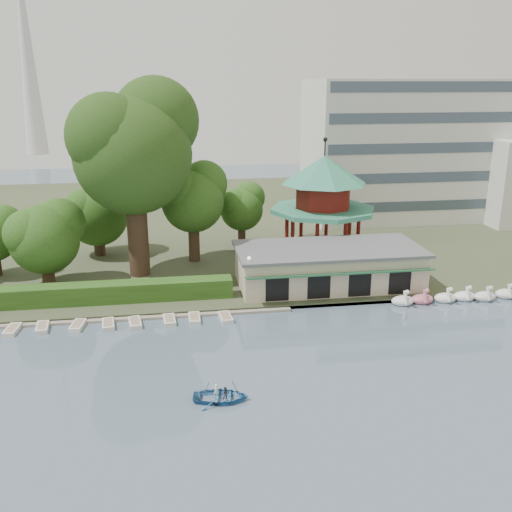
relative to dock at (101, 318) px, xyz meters
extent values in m
plane|color=slate|center=(12.00, -17.20, -0.12)|extent=(220.00, 220.00, 0.00)
cube|color=#424930|center=(12.00, 34.80, 0.08)|extent=(220.00, 70.00, 0.40)
cube|color=gray|center=(12.00, 0.10, 0.03)|extent=(220.00, 0.60, 0.30)
cube|color=gray|center=(0.00, 0.00, 0.00)|extent=(34.00, 1.60, 0.24)
cube|color=beige|center=(22.00, 4.80, 2.08)|extent=(18.00, 8.00, 3.60)
cube|color=#595B5E|center=(22.00, 4.80, 4.03)|extent=(18.60, 8.60, 0.30)
cube|color=#194C2D|center=(22.00, 0.50, 2.88)|extent=(18.00, 1.59, 0.45)
cylinder|color=beige|center=(24.00, 14.80, 0.88)|extent=(10.40, 10.40, 1.20)
cylinder|color=#338466|center=(24.00, 14.80, 5.73)|extent=(12.40, 12.40, 0.50)
cylinder|color=maroon|center=(24.00, 14.80, 7.38)|extent=(6.40, 6.40, 2.80)
cone|color=#338466|center=(24.00, 14.80, 10.38)|extent=(10.00, 10.00, 3.20)
cylinder|color=black|center=(24.00, 14.80, 12.88)|extent=(0.16, 0.16, 1.80)
cube|color=silver|center=(42.00, 32.80, 10.28)|extent=(30.00, 14.00, 20.00)
cone|color=silver|center=(-30.00, 122.80, 29.88)|extent=(6.00, 6.00, 60.00)
cube|color=#2E561A|center=(-3.00, 3.30, 1.18)|extent=(30.00, 2.00, 1.80)
cylinder|color=black|center=(13.50, 1.80, 2.28)|extent=(0.12, 0.12, 4.00)
sphere|color=beige|center=(13.50, 1.80, 4.38)|extent=(0.36, 0.36, 0.36)
cylinder|color=#3A281C|center=(3.00, 10.80, 5.38)|extent=(2.15, 2.15, 10.20)
sphere|color=#284716|center=(3.00, 10.80, 12.93)|extent=(11.94, 11.94, 11.94)
sphere|color=#284716|center=(5.39, 12.59, 16.20)|extent=(8.96, 8.96, 8.96)
sphere|color=#284716|center=(0.91, 9.61, 14.97)|extent=(8.36, 8.36, 8.36)
cylinder|color=#3A281C|center=(-6.00, 8.80, 2.23)|extent=(1.25, 1.25, 3.89)
sphere|color=#2E561A|center=(-6.00, 8.80, 5.11)|extent=(6.93, 6.93, 6.93)
sphere|color=#2E561A|center=(-4.61, 9.84, 6.35)|extent=(5.20, 5.20, 5.20)
sphere|color=#2E561A|center=(-7.21, 8.11, 5.89)|extent=(4.85, 4.85, 4.85)
sphere|color=#2E561A|center=(-10.93, 13.60, 5.72)|extent=(4.00, 4.00, 4.00)
cylinder|color=#3A281C|center=(9.00, 14.80, 3.07)|extent=(1.26, 1.26, 5.58)
sphere|color=#2E561A|center=(9.00, 14.80, 7.20)|extent=(7.00, 7.00, 7.00)
sphere|color=#2E561A|center=(10.40, 15.85, 8.98)|extent=(5.25, 5.25, 5.25)
sphere|color=#2E561A|center=(7.78, 14.10, 8.32)|extent=(4.90, 4.90, 4.90)
cylinder|color=#3A281C|center=(15.00, 18.80, 2.26)|extent=(0.93, 0.93, 3.97)
sphere|color=#2E561A|center=(15.00, 18.80, 5.20)|extent=(5.19, 5.19, 5.19)
sphere|color=#2E561A|center=(16.04, 19.58, 6.47)|extent=(3.89, 3.89, 3.89)
sphere|color=#2E561A|center=(14.09, 18.28, 6.00)|extent=(3.63, 3.63, 3.63)
cylinder|color=#3A281C|center=(-2.00, 18.80, 2.21)|extent=(1.29, 1.29, 3.85)
sphere|color=#2E561A|center=(-2.00, 18.80, 5.06)|extent=(7.16, 7.16, 7.16)
sphere|color=#2E561A|center=(-0.57, 19.87, 6.29)|extent=(5.37, 5.37, 5.37)
sphere|color=#2E561A|center=(-3.25, 18.08, 5.83)|extent=(5.01, 5.01, 5.01)
ellipsoid|color=white|center=(27.80, -0.66, 0.23)|extent=(2.16, 1.44, 0.99)
cylinder|color=white|center=(27.80, -1.21, 0.78)|extent=(0.26, 0.79, 1.29)
sphere|color=white|center=(27.80, -1.51, 1.43)|extent=(0.44, 0.44, 0.44)
ellipsoid|color=#CF6F83|center=(29.79, -0.55, 0.23)|extent=(2.16, 1.44, 0.99)
cylinder|color=#CF6F83|center=(29.79, -1.10, 0.78)|extent=(0.26, 0.79, 1.29)
sphere|color=#CF6F83|center=(29.79, -1.40, 1.43)|extent=(0.44, 0.44, 0.44)
ellipsoid|color=white|center=(32.11, -0.58, 0.23)|extent=(2.16, 1.44, 0.99)
cylinder|color=white|center=(32.11, -1.13, 0.78)|extent=(0.26, 0.79, 1.29)
sphere|color=white|center=(32.11, -1.43, 1.43)|extent=(0.44, 0.44, 0.44)
ellipsoid|color=white|center=(34.12, -0.45, 0.23)|extent=(2.16, 1.44, 0.99)
cylinder|color=white|center=(34.12, -1.00, 0.78)|extent=(0.26, 0.79, 1.29)
sphere|color=white|center=(34.12, -1.30, 1.43)|extent=(0.44, 0.44, 0.44)
ellipsoid|color=silver|center=(36.05, -0.79, 0.23)|extent=(2.16, 1.44, 0.99)
cylinder|color=silver|center=(36.05, -1.34, 0.78)|extent=(0.26, 0.79, 1.29)
sphere|color=silver|center=(36.05, -1.64, 1.43)|extent=(0.44, 0.44, 0.44)
ellipsoid|color=silver|center=(38.46, -0.46, 0.23)|extent=(2.16, 1.44, 0.99)
cylinder|color=silver|center=(38.46, -1.01, 0.78)|extent=(0.26, 0.79, 1.29)
sphere|color=silver|center=(38.46, -1.31, 1.43)|extent=(0.44, 0.44, 0.44)
cube|color=silver|center=(-7.15, -1.45, 0.06)|extent=(1.19, 2.38, 0.36)
cube|color=silver|center=(-4.75, -1.30, 0.06)|extent=(1.22, 2.39, 0.36)
cube|color=silver|center=(-1.82, -1.39, 0.06)|extent=(1.30, 2.41, 0.36)
cube|color=silver|center=(0.74, -1.52, 0.06)|extent=(1.27, 2.40, 0.36)
cube|color=silver|center=(3.02, -1.53, 0.06)|extent=(1.32, 2.42, 0.36)
cube|color=silver|center=(5.97, -1.43, 0.06)|extent=(1.17, 2.37, 0.36)
cube|color=silver|center=(8.15, -1.37, 0.06)|extent=(1.01, 2.30, 0.36)
cube|color=silver|center=(10.90, -1.57, 0.06)|extent=(1.24, 2.39, 0.36)
imported|color=teal|center=(9.25, -14.86, 0.42)|extent=(5.63, 4.36, 1.07)
imported|color=white|center=(8.95, -14.66, 0.49)|extent=(0.40, 0.29, 1.02)
imported|color=#353E4B|center=(9.55, -15.06, 0.47)|extent=(0.53, 0.43, 0.99)
cylinder|color=#3A281C|center=(8.05, -14.86, 0.23)|extent=(0.94, 0.29, 2.01)
cylinder|color=#3A281C|center=(10.45, -14.86, 0.23)|extent=(0.94, 0.29, 2.01)
camera|label=1|loc=(6.50, -48.04, 20.26)|focal=40.00mm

